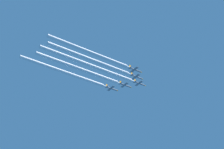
{
  "coord_description": "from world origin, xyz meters",
  "views": [
    {
      "loc": [
        216.3,
        -168.3,
        2.09
      ],
      "look_at": [
        0.01,
        -21.44,
        171.98
      ],
      "focal_mm": 63.9,
      "sensor_mm": 36.0,
      "label": 1
    }
  ],
  "objects": [
    {
      "name": "jet_lead",
      "position": [
        0.22,
        5.85,
        172.97
      ],
      "size": [
        8.76,
        12.75,
        3.06
      ],
      "color": "slate"
    },
    {
      "name": "jet_outer_left",
      "position": [
        -16.46,
        -10.52,
        170.98
      ],
      "size": [
        8.76,
        12.75,
        3.06
      ],
      "color": "slate"
    },
    {
      "name": "smoke_trail_left_wingman",
      "position": [
        -7.54,
        -45.98,
        172.21
      ],
      "size": [
        2.53,
        74.23,
        2.53
      ],
      "color": "white"
    },
    {
      "name": "smoke_trail_outer_right",
      "position": [
        16.32,
        -51.17,
        171.29
      ],
      "size": [
        2.53,
        68.9,
        2.53
      ],
      "color": "white"
    },
    {
      "name": "smoke_trail_lead",
      "position": [
        0.22,
        -41.94,
        172.94
      ],
      "size": [
        2.53,
        84.02,
        2.53
      ],
      "color": "white"
    },
    {
      "name": "jet_left_wingman",
      "position": [
        -7.54,
        -3.07,
        172.24
      ],
      "size": [
        8.76,
        12.75,
        3.06
      ],
      "color": "slate"
    },
    {
      "name": "jet_outer_right",
      "position": [
        16.32,
        -10.92,
        171.32
      ],
      "size": [
        8.76,
        12.75,
        3.06
      ],
      "color": "slate"
    },
    {
      "name": "jet_right_wingman",
      "position": [
        7.5,
        -2.67,
        172.54
      ],
      "size": [
        8.76,
        12.75,
        3.06
      ],
      "color": "slate"
    },
    {
      "name": "smoke_trail_outer_left",
      "position": [
        -16.46,
        -53.86,
        170.95
      ],
      "size": [
        2.53,
        75.08,
        2.53
      ],
      "color": "white"
    },
    {
      "name": "smoke_trail_right_wingman",
      "position": [
        7.5,
        -44.9,
        172.51
      ],
      "size": [
        2.53,
        72.86,
        2.53
      ],
      "color": "white"
    }
  ]
}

